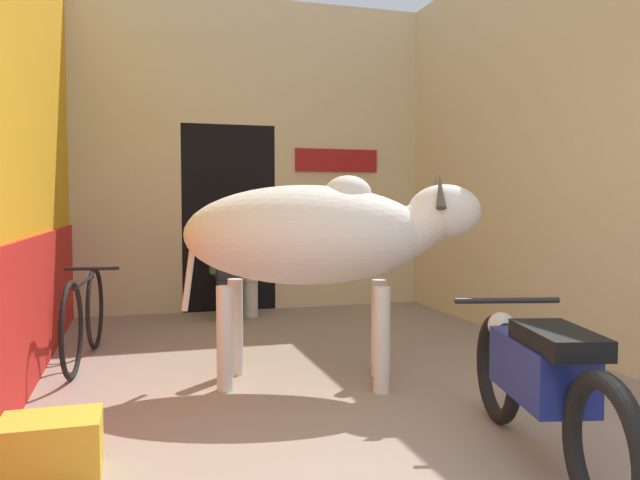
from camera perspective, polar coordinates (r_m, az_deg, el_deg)
wall_left_shopfront at (r=4.64m, az=-26.54°, el=9.39°), size 0.25×5.53×3.67m
wall_back_with_doorway at (r=7.69m, az=-7.18°, el=5.43°), size 4.13×0.93×3.67m
wall_right_with_door at (r=5.74m, az=21.63°, el=8.65°), size 0.22×5.53×3.67m
cow at (r=4.32m, az=-0.20°, el=0.41°), size 2.12×1.24×1.48m
motorcycle_near at (r=3.22m, az=19.52°, el=-11.96°), size 0.65×1.80×0.74m
bicycle at (r=5.31m, az=-20.74°, el=-6.58°), size 0.44×1.66×0.72m
shopkeeper_seated at (r=6.88m, az=-8.49°, el=-1.84°), size 0.36×0.33×1.22m
plastic_stool at (r=7.04m, az=-6.51°, el=-5.04°), size 0.28×0.28×0.45m
crate at (r=3.25m, az=-23.38°, el=-17.02°), size 0.44×0.32×0.28m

